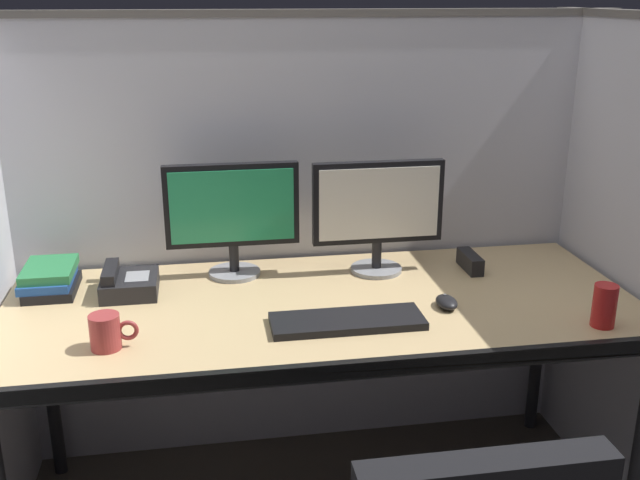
{
  "coord_description": "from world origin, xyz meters",
  "views": [
    {
      "loc": [
        -0.34,
        -1.71,
        1.63
      ],
      "look_at": [
        0.0,
        0.35,
        0.92
      ],
      "focal_mm": 41.35,
      "sensor_mm": 36.0,
      "label": 1
    }
  ],
  "objects": [
    {
      "name": "soda_can",
      "position": [
        0.74,
        0.01,
        0.8
      ],
      "size": [
        0.07,
        0.07,
        0.12
      ],
      "primitive_type": "cylinder",
      "color": "red",
      "rests_on": "desk"
    },
    {
      "name": "monitor_right",
      "position": [
        0.22,
        0.52,
        0.96
      ],
      "size": [
        0.43,
        0.17,
        0.37
      ],
      "color": "gray",
      "rests_on": "desk"
    },
    {
      "name": "coffee_mug",
      "position": [
        -0.61,
        0.09,
        0.79
      ],
      "size": [
        0.13,
        0.08,
        0.09
      ],
      "color": "#993333",
      "rests_on": "desk"
    },
    {
      "name": "desk",
      "position": [
        0.0,
        0.29,
        0.69
      ],
      "size": [
        1.9,
        0.8,
        0.74
      ],
      "color": "tan",
      "rests_on": "ground"
    },
    {
      "name": "monitor_left",
      "position": [
        -0.25,
        0.57,
        0.96
      ],
      "size": [
        0.43,
        0.17,
        0.37
      ],
      "color": "gray",
      "rests_on": "desk"
    },
    {
      "name": "keyboard_main",
      "position": [
        0.04,
        0.13,
        0.75
      ],
      "size": [
        0.43,
        0.15,
        0.02
      ],
      "primitive_type": "cube",
      "color": "black",
      "rests_on": "desk"
    },
    {
      "name": "computer_mouse",
      "position": [
        0.35,
        0.2,
        0.76
      ],
      "size": [
        0.06,
        0.1,
        0.04
      ],
      "color": "black",
      "rests_on": "desk"
    },
    {
      "name": "book_stack",
      "position": [
        -0.82,
        0.52,
        0.78
      ],
      "size": [
        0.16,
        0.22,
        0.08
      ],
      "color": "black",
      "rests_on": "desk"
    },
    {
      "name": "red_stapler",
      "position": [
        0.53,
        0.49,
        0.77
      ],
      "size": [
        0.04,
        0.15,
        0.06
      ],
      "primitive_type": "cube",
      "color": "black",
      "rests_on": "desk"
    },
    {
      "name": "desk_phone",
      "position": [
        -0.58,
        0.46,
        0.77
      ],
      "size": [
        0.17,
        0.19,
        0.09
      ],
      "color": "black",
      "rests_on": "desk"
    },
    {
      "name": "cubicle_partition_rear",
      "position": [
        0.0,
        0.74,
        0.79
      ],
      "size": [
        2.21,
        0.06,
        1.57
      ],
      "color": "silver",
      "rests_on": "ground"
    }
  ]
}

